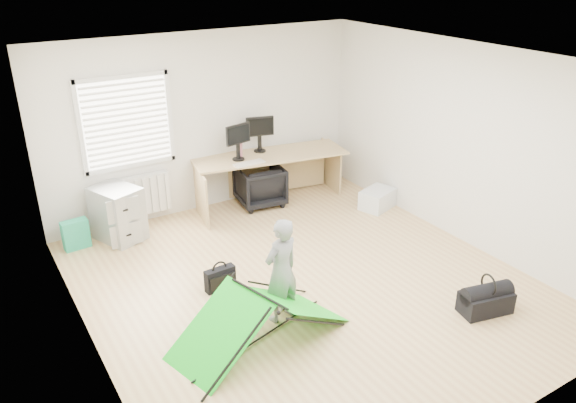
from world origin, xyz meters
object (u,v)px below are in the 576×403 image
storage_crate (377,199)px  laptop_bag (220,279)px  monitor_left (238,147)px  monitor_right (260,139)px  desk (270,179)px  thermos (240,149)px  office_chair (260,185)px  filing_cabinet (118,213)px  kite (260,317)px  duffel_bag (486,302)px  person (281,270)px

storage_crate → laptop_bag: 3.21m
monitor_left → monitor_right: monitor_right is taller
desk → thermos: bearing=171.0°
office_chair → laptop_bag: 2.50m
filing_cabinet → kite: size_ratio=0.42×
filing_cabinet → desk: bearing=-23.0°
desk → office_chair: 0.19m
monitor_left → duffel_bag: (1.07, -3.91, -0.90)m
monitor_left → monitor_right: (0.46, 0.16, 0.00)m
desk → kite: (-1.84, -2.96, -0.13)m
laptop_bag → duffel_bag: (2.33, -2.00, -0.01)m
duffel_bag → storage_crate: bearing=87.1°
desk → kite: size_ratio=1.32×
kite → filing_cabinet: bearing=85.5°
desk → kite: bearing=-111.9°
desk → filing_cabinet: size_ratio=3.13×
duffel_bag → kite: bearing=172.0°
thermos → storage_crate: 2.29m
monitor_right → kite: 3.71m
office_chair → person: 3.08m
monitor_right → person: monitor_right is taller
person → duffel_bag: person is taller
thermos → filing_cabinet: bearing=-177.5°
person → monitor_left: bearing=-120.1°
desk → duffel_bag: 3.91m
kite → laptop_bag: bearing=71.5°
monitor_right → kite: (-1.78, -3.16, -0.75)m
kite → duffel_bag: 2.56m
thermos → office_chair: 0.69m
filing_cabinet → laptop_bag: (0.64, -1.93, -0.24)m
desk → laptop_bag: (-1.78, -1.86, -0.27)m
monitor_right → laptop_bag: size_ratio=1.15×
monitor_right → person: 3.29m
monitor_left → office_chair: monitor_left is taller
monitor_left → person: bearing=-120.3°
thermos → office_chair: thermos is taller
filing_cabinet → monitor_right: bearing=-17.9°
kite → person: bearing=13.4°
monitor_right → office_chair: bearing=-107.0°
office_chair → kite: 3.43m
filing_cabinet → storage_crate: 3.92m
monitor_right → thermos: size_ratio=1.73×
desk → office_chair: bearing=176.7°
monitor_right → thermos: monitor_right is taller
monitor_left → laptop_bag: (-1.26, -1.91, -0.88)m
desk → thermos: (-0.44, 0.15, 0.54)m
duffel_bag → laptop_bag: bearing=152.1°
thermos → person: size_ratio=0.21×
person → kite: person is taller
monitor_right → monitor_left: bearing=-145.6°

